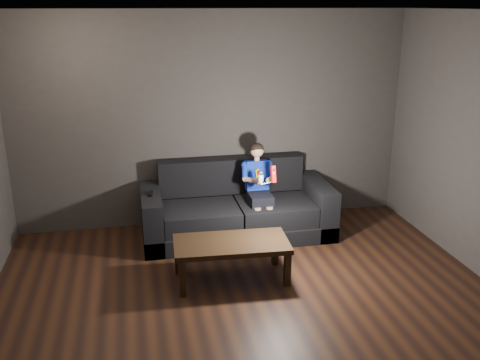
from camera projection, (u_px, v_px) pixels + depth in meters
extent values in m
plane|color=black|center=(259.00, 322.00, 4.85)|extent=(5.00, 5.00, 0.00)
cube|color=#3D3735|center=(213.00, 120.00, 6.75)|extent=(5.00, 0.04, 2.70)
cube|color=silver|center=(262.00, 11.00, 4.01)|extent=(5.00, 5.00, 0.02)
cube|color=black|center=(237.00, 227.00, 6.66)|extent=(2.31, 1.00, 0.20)
cube|color=black|center=(201.00, 217.00, 6.40)|extent=(0.90, 0.70, 0.24)
cube|color=black|center=(275.00, 211.00, 6.58)|extent=(0.90, 0.70, 0.24)
cube|color=black|center=(231.00, 175.00, 6.84)|extent=(1.85, 0.23, 0.45)
cube|color=black|center=(152.00, 218.00, 6.39)|extent=(0.23, 1.00, 0.63)
cube|color=black|center=(317.00, 205.00, 6.79)|extent=(0.23, 1.00, 0.63)
cube|color=black|center=(260.00, 199.00, 6.47)|extent=(0.27, 0.35, 0.13)
cube|color=navy|center=(257.00, 175.00, 6.56)|extent=(0.27, 0.19, 0.38)
cube|color=#F7FF01|center=(258.00, 173.00, 6.47)|extent=(0.08, 0.08, 0.09)
cube|color=#B1031D|center=(258.00, 173.00, 6.47)|extent=(0.05, 0.05, 0.06)
cylinder|color=tan|center=(257.00, 159.00, 6.49)|extent=(0.06, 0.06, 0.05)
sphere|color=tan|center=(257.00, 150.00, 6.46)|extent=(0.16, 0.16, 0.16)
ellipsoid|color=black|center=(257.00, 149.00, 6.46)|extent=(0.17, 0.17, 0.15)
cylinder|color=navy|center=(244.00, 172.00, 6.45)|extent=(0.07, 0.21, 0.17)
cylinder|color=navy|center=(271.00, 170.00, 6.51)|extent=(0.07, 0.21, 0.17)
cylinder|color=tan|center=(251.00, 179.00, 6.34)|extent=(0.13, 0.22, 0.09)
cylinder|color=tan|center=(271.00, 177.00, 6.38)|extent=(0.13, 0.22, 0.09)
sphere|color=tan|center=(257.00, 181.00, 6.27)|extent=(0.08, 0.08, 0.08)
sphere|color=tan|center=(269.00, 181.00, 6.30)|extent=(0.08, 0.08, 0.08)
cylinder|color=tan|center=(257.00, 220.00, 6.35)|extent=(0.08, 0.08, 0.31)
cylinder|color=tan|center=(269.00, 219.00, 6.37)|extent=(0.08, 0.08, 0.31)
cube|color=red|center=(273.00, 174.00, 6.07)|extent=(0.06, 0.08, 0.20)
cube|color=#681901|center=(274.00, 170.00, 6.03)|extent=(0.03, 0.01, 0.03)
cylinder|color=silver|center=(274.00, 176.00, 6.05)|extent=(0.02, 0.01, 0.02)
ellipsoid|color=silver|center=(261.00, 178.00, 6.06)|extent=(0.08, 0.10, 0.15)
cylinder|color=black|center=(262.00, 174.00, 6.01)|extent=(0.03, 0.01, 0.03)
cube|color=black|center=(151.00, 193.00, 6.24)|extent=(0.06, 0.16, 0.03)
cube|color=black|center=(150.00, 191.00, 6.28)|extent=(0.02, 0.02, 0.00)
cube|color=black|center=(231.00, 244.00, 5.49)|extent=(1.21, 0.65, 0.05)
cube|color=black|center=(182.00, 279.00, 5.23)|extent=(0.06, 0.06, 0.38)
cube|color=black|center=(287.00, 268.00, 5.44)|extent=(0.06, 0.06, 0.38)
cube|color=black|center=(178.00, 257.00, 5.68)|extent=(0.06, 0.06, 0.38)
cube|color=black|center=(275.00, 248.00, 5.89)|extent=(0.06, 0.06, 0.38)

